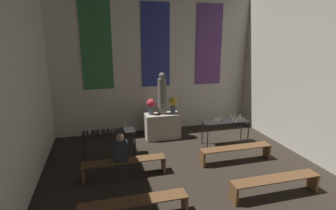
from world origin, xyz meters
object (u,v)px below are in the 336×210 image
Objects in this scene: flower_vase_right at (173,104)px; pew_third_left at (134,205)px; statue at (162,95)px; flower_vase_left at (151,105)px; pew_back_left at (124,164)px; pew_back_right at (236,151)px; altar at (162,126)px; person_seated at (120,149)px; pew_third_right at (275,183)px; candle_rack_left at (109,134)px; candle_rack_right at (226,123)px.

flower_vase_right reaches higher than pew_third_left.
statue is 2.62× the size of flower_vase_right.
statue is 2.62× the size of flower_vase_left.
pew_back_right is at bearing 0.00° from pew_back_left.
altar is 0.89m from flower_vase_left.
person_seated reaches higher than pew_third_left.
altar is at bearing 123.76° from pew_back_right.
altar reaches higher than pew_back_right.
flower_vase_right is 0.26× the size of pew_back_right.
statue is 0.68× the size of pew_back_left.
altar is 0.84× the size of statue.
pew_third_right is 1.80m from pew_back_right.
person_seated is at bearing -79.67° from candle_rack_left.
flower_vase_left is at bearing 63.31° from pew_back_left.
flower_vase_right is 0.36× the size of candle_rack_left.
flower_vase_left is at bearing 73.92° from pew_third_left.
person_seated is (-0.08, 1.80, 0.44)m from pew_third_left.
person_seated is (-2.10, -2.42, -0.47)m from flower_vase_right.
pew_third_right is at bearing -90.00° from pew_back_right.
statue is at bearing 123.76° from pew_back_right.
pew_back_left and pew_back_right have the same top height.
altar is 0.57× the size of pew_back_right.
pew_back_left is at bearing -160.23° from candle_rack_right.
pew_third_left is at bearing -90.00° from pew_back_left.
altar is 0.57× the size of pew_back_left.
flower_vase_right is at bearing 0.00° from altar.
flower_vase_left is (-0.40, 0.00, -0.34)m from statue.
flower_vase_left reaches higher than pew_back_left.
flower_vase_left is 0.76× the size of person_seated.
flower_vase_left is at bearing 180.00° from altar.
candle_rack_left is (-1.93, -1.15, 0.28)m from altar.
candle_rack_left is at bearing -153.87° from flower_vase_right.
pew_back_right is (-0.32, -1.28, -0.40)m from candle_rack_right.
pew_back_left is (-3.55, -1.28, -0.40)m from candle_rack_right.
pew_back_left is at bearing 150.91° from pew_third_right.
flower_vase_left is 0.80m from flower_vase_right.
statue reaches higher than altar.
pew_third_right is (1.62, -4.22, -1.26)m from statue.
candle_rack_left is 2.09× the size of person_seated.
candle_rack_left reaches higher than pew_back_right.
candle_rack_right is 0.72× the size of pew_third_right.
pew_back_left is at bearing -76.03° from candle_rack_left.
pew_third_left is 1.85m from person_seated.
person_seated is at bearing 92.69° from pew_third_left.
flower_vase_left is 0.26× the size of pew_back_left.
candle_rack_left is 1.00× the size of candle_rack_right.
pew_third_left is at bearing -150.91° from pew_back_right.
candle_rack_left is (-2.33, -1.15, -0.52)m from flower_vase_right.
pew_back_right is 2.91× the size of person_seated.
person_seated is at bearing 151.53° from pew_third_right.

